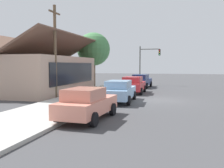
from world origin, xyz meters
TOP-DOWN VIEW (x-y plane):
  - ground_plane at (0.00, 0.00)m, footprint 120.00×120.00m
  - sidewalk_curb at (0.00, 5.60)m, footprint 60.00×4.20m
  - car_coral at (-8.06, 2.78)m, footprint 4.50×2.12m
  - car_skyblue at (-1.73, 2.60)m, footprint 4.82×2.13m
  - car_cherry at (4.33, 2.65)m, footprint 4.49×2.13m
  - car_navy at (10.83, 2.81)m, footprint 4.85×2.21m
  - storefront_building at (3.07, 11.98)m, footprint 12.90×7.95m
  - shade_tree at (11.01, 8.87)m, footprint 4.13×4.13m
  - traffic_light_main at (15.00, 2.54)m, footprint 0.37×2.79m
  - utility_pole_wooden at (-0.67, 8.20)m, footprint 1.80×0.24m
  - fire_hydrant_red at (-4.67, 4.20)m, footprint 0.22×0.22m

SIDE VIEW (x-z plane):
  - ground_plane at x=0.00m, z-range 0.00..0.00m
  - sidewalk_curb at x=0.00m, z-range 0.00..0.16m
  - fire_hydrant_red at x=-4.67m, z-range 0.14..0.85m
  - car_coral at x=-8.06m, z-range 0.02..1.61m
  - car_cherry at x=4.33m, z-range 0.02..1.61m
  - car_skyblue at x=-1.73m, z-range 0.02..1.61m
  - car_navy at x=10.83m, z-range 0.02..1.61m
  - storefront_building at x=3.07m, z-range -0.93..4.73m
  - traffic_light_main at x=15.00m, z-range 0.89..6.09m
  - utility_pole_wooden at x=-0.67m, z-range 0.18..7.68m
  - shade_tree at x=11.01m, z-range 1.27..8.00m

